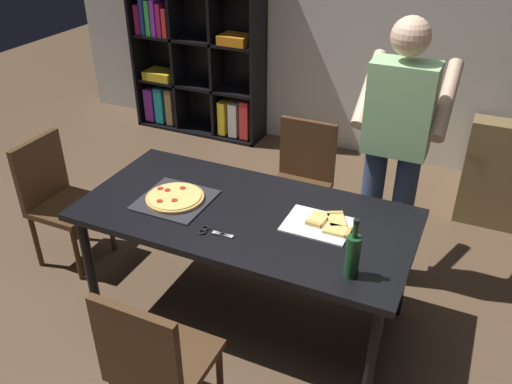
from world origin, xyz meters
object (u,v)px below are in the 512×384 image
object	(u,v)px
chair_far_side	(302,175)
pepperoni_pizza_on_tray	(175,198)
chair_left_end	(57,194)
person_serving_pizza	(396,143)
wine_bottle	(353,255)
kitchen_scissors	(211,232)
bookshelf	(195,36)
dining_table	(245,222)
chair_near_camera	(154,360)

from	to	relation	value
chair_far_side	pepperoni_pizza_on_tray	distance (m)	1.12
chair_left_end	pepperoni_pizza_on_tray	world-z (taller)	chair_left_end
person_serving_pizza	wine_bottle	xyz separation A→B (m)	(0.03, -1.02, -0.13)
person_serving_pizza	kitchen_scissors	bearing A→B (deg)	-126.95
person_serving_pizza	wine_bottle	world-z (taller)	person_serving_pizza
bookshelf	wine_bottle	bearing A→B (deg)	-48.12
chair_far_side	kitchen_scissors	bearing A→B (deg)	-93.69
chair_far_side	wine_bottle	distance (m)	1.47
kitchen_scissors	chair_far_side	bearing A→B (deg)	86.31
dining_table	pepperoni_pizza_on_tray	xyz separation A→B (m)	(-0.42, -0.06, 0.08)
dining_table	pepperoni_pizza_on_tray	distance (m)	0.44
chair_near_camera	pepperoni_pizza_on_tray	xyz separation A→B (m)	(-0.42, 0.89, 0.25)
dining_table	kitchen_scissors	distance (m)	0.28
dining_table	chair_left_end	size ratio (longest dim) A/B	2.10
chair_far_side	dining_table	bearing A→B (deg)	-90.00
person_serving_pizza	kitchen_scissors	size ratio (longest dim) A/B	9.03
chair_near_camera	kitchen_scissors	distance (m)	0.73
chair_left_end	bookshelf	distance (m)	2.44
chair_far_side	pepperoni_pizza_on_tray	size ratio (longest dim) A/B	2.25
chair_left_end	chair_near_camera	bearing A→B (deg)	-33.50
chair_near_camera	bookshelf	distance (m)	3.77
chair_far_side	chair_left_end	distance (m)	1.72
chair_near_camera	chair_far_side	size ratio (longest dim) A/B	1.00
chair_far_side	chair_left_end	size ratio (longest dim) A/B	1.00
chair_near_camera	pepperoni_pizza_on_tray	size ratio (longest dim) A/B	2.25
dining_table	chair_far_side	xyz separation A→B (m)	(0.00, 0.95, -0.17)
dining_table	kitchen_scissors	bearing A→B (deg)	-106.73
chair_left_end	bookshelf	xyz separation A→B (m)	(-0.27, 2.38, 0.49)
chair_far_side	chair_left_end	xyz separation A→B (m)	(-1.43, -0.95, 0.00)
person_serving_pizza	chair_near_camera	bearing A→B (deg)	-111.63
chair_far_side	wine_bottle	size ratio (longest dim) A/B	2.85
chair_near_camera	dining_table	bearing A→B (deg)	90.00
dining_table	chair_far_side	size ratio (longest dim) A/B	2.10
chair_left_end	person_serving_pizza	world-z (taller)	person_serving_pizza
dining_table	pepperoni_pizza_on_tray	size ratio (longest dim) A/B	4.72
pepperoni_pizza_on_tray	wine_bottle	size ratio (longest dim) A/B	1.27
chair_near_camera	person_serving_pizza	xyz separation A→B (m)	(0.66, 1.68, 0.49)
chair_far_side	bookshelf	world-z (taller)	bookshelf
chair_near_camera	chair_left_end	xyz separation A→B (m)	(-1.43, 0.95, 0.00)
wine_bottle	dining_table	bearing A→B (deg)	157.20
kitchen_scissors	pepperoni_pizza_on_tray	bearing A→B (deg)	150.10
chair_left_end	pepperoni_pizza_on_tray	bearing A→B (deg)	-3.42
chair_left_end	kitchen_scissors	distance (m)	1.40
person_serving_pizza	pepperoni_pizza_on_tray	world-z (taller)	person_serving_pizza
chair_left_end	wine_bottle	world-z (taller)	wine_bottle
dining_table	person_serving_pizza	world-z (taller)	person_serving_pizza
pepperoni_pizza_on_tray	bookshelf	bearing A→B (deg)	117.58
person_serving_pizza	kitchen_scissors	xyz separation A→B (m)	(-0.74, -0.99, -0.24)
person_serving_pizza	kitchen_scissors	world-z (taller)	person_serving_pizza
person_serving_pizza	dining_table	bearing A→B (deg)	-132.40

